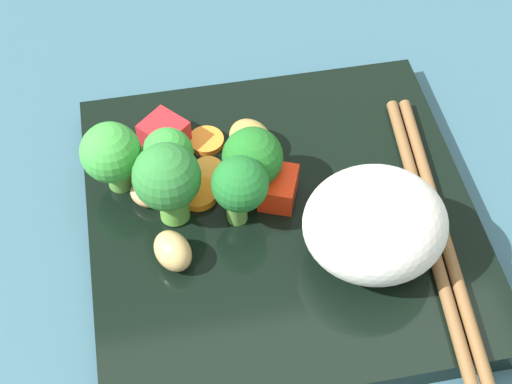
{
  "coord_description": "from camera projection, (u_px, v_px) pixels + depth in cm",
  "views": [
    {
      "loc": [
        7.04,
        29.78,
        43.21
      ],
      "look_at": [
        1.66,
        -0.46,
        3.66
      ],
      "focal_mm": 54.4,
      "sensor_mm": 36.0,
      "label": 1
    }
  ],
  "objects": [
    {
      "name": "chicken_piece_2",
      "position": [
        148.0,
        194.0,
        0.52
      ],
      "size": [
        3.07,
        2.94,
        1.49
      ],
      "primitive_type": "ellipsoid",
      "rotation": [
        0.0,
        0.0,
        5.68
      ],
      "color": "tan",
      "rests_on": "square_plate"
    },
    {
      "name": "square_plate",
      "position": [
        281.0,
        220.0,
        0.52
      ],
      "size": [
        25.76,
        25.76,
        1.66
      ],
      "primitive_type": "cube",
      "rotation": [
        0.0,
        0.0,
        0.01
      ],
      "color": "black",
      "rests_on": "ground_plane"
    },
    {
      "name": "chicken_piece_0",
      "position": [
        251.0,
        139.0,
        0.54
      ],
      "size": [
        3.97,
        4.31,
        2.26
      ],
      "primitive_type": "ellipsoid",
      "rotation": [
        0.0,
        0.0,
        2.01
      ],
      "color": "#AE9145",
      "rests_on": "square_plate"
    },
    {
      "name": "chopstick_pair",
      "position": [
        436.0,
        233.0,
        0.5
      ],
      "size": [
        3.59,
        23.39,
        0.81
      ],
      "rotation": [
        0.0,
        0.0,
        4.63
      ],
      "color": "brown",
      "rests_on": "square_plate"
    },
    {
      "name": "ground_plane",
      "position": [
        281.0,
        235.0,
        0.54
      ],
      "size": [
        110.0,
        110.0,
        2.0
      ],
      "primitive_type": "cube",
      "color": "#315767"
    },
    {
      "name": "carrot_slice_2",
      "position": [
        198.0,
        194.0,
        0.52
      ],
      "size": [
        3.72,
        3.72,
        0.6
      ],
      "primitive_type": "cylinder",
      "rotation": [
        0.0,
        0.0,
        3.99
      ],
      "color": "orange",
      "rests_on": "square_plate"
    },
    {
      "name": "broccoli_floret_2",
      "position": [
        252.0,
        159.0,
        0.51
      ],
      "size": [
        4.05,
        4.05,
        5.12
      ],
      "color": "#7EB65B",
      "rests_on": "square_plate"
    },
    {
      "name": "broccoli_floret_1",
      "position": [
        240.0,
        189.0,
        0.48
      ],
      "size": [
        3.64,
        3.64,
        5.52
      ],
      "color": "#5E9C40",
      "rests_on": "square_plate"
    },
    {
      "name": "carrot_slice_1",
      "position": [
        206.0,
        141.0,
        0.55
      ],
      "size": [
        3.04,
        3.04,
        0.5
      ],
      "primitive_type": "cylinder",
      "rotation": [
        0.0,
        0.0,
        0.23
      ],
      "color": "orange",
      "rests_on": "square_plate"
    },
    {
      "name": "chicken_piece_1",
      "position": [
        173.0,
        251.0,
        0.48
      ],
      "size": [
        3.19,
        3.57,
        2.33
      ],
      "primitive_type": "ellipsoid",
      "rotation": [
        0.0,
        0.0,
        2.0
      ],
      "color": "tan",
      "rests_on": "square_plate"
    },
    {
      "name": "pepper_chunk_1",
      "position": [
        277.0,
        188.0,
        0.52
      ],
      "size": [
        3.22,
        3.58,
        2.04
      ],
      "primitive_type": "cube",
      "rotation": [
        0.0,
        0.0,
        4.34
      ],
      "color": "red",
      "rests_on": "square_plate"
    },
    {
      "name": "rice_mound",
      "position": [
        375.0,
        224.0,
        0.47
      ],
      "size": [
        9.83,
        9.04,
        6.45
      ],
      "primitive_type": "ellipsoid",
      "rotation": [
        0.0,
        0.0,
        3.01
      ],
      "color": "white",
      "rests_on": "square_plate"
    },
    {
      "name": "carrot_slice_0",
      "position": [
        208.0,
        169.0,
        0.54
      ],
      "size": [
        2.87,
        2.87,
        0.46
      ],
      "primitive_type": "cylinder",
      "rotation": [
        0.0,
        0.0,
        2.56
      ],
      "color": "orange",
      "rests_on": "square_plate"
    },
    {
      "name": "broccoli_floret_3",
      "position": [
        167.0,
        179.0,
        0.49
      ],
      "size": [
        4.41,
        4.41,
        6.03
      ],
      "color": "#5AA13B",
      "rests_on": "square_plate"
    },
    {
      "name": "pepper_chunk_0",
      "position": [
        164.0,
        135.0,
        0.54
      ],
      "size": [
        3.82,
        3.83,
        2.23
      ],
      "primitive_type": "cube",
      "rotation": [
        0.0,
        0.0,
        5.45
      ],
      "color": "red",
      "rests_on": "square_plate"
    },
    {
      "name": "broccoli_floret_4",
      "position": [
        112.0,
        154.0,
        0.51
      ],
      "size": [
        4.04,
        4.04,
        5.42
      ],
      "color": "#5AA241",
      "rests_on": "square_plate"
    },
    {
      "name": "broccoli_floret_0",
      "position": [
        168.0,
        155.0,
        0.51
      ],
      "size": [
        3.43,
        3.43,
        4.97
      ],
      "color": "#649742",
      "rests_on": "square_plate"
    }
  ]
}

